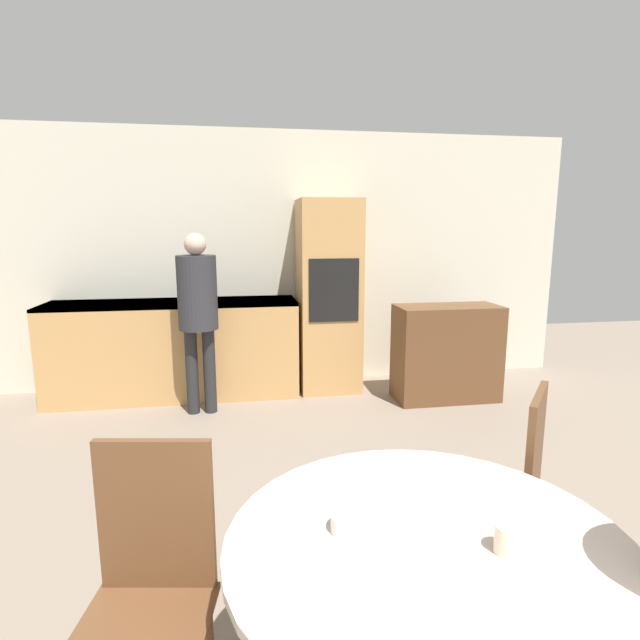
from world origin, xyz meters
The scene contains 10 objects.
wall_back centered at (0.00, 5.57, 1.30)m, with size 6.20×0.05×2.60m.
kitchen_counter centered at (-1.07, 5.23, 0.48)m, with size 2.35×0.60×0.94m.
oven_unit centered at (0.45, 5.23, 0.95)m, with size 0.60×0.59×1.91m.
sideboard centered at (1.50, 4.71, 0.46)m, with size 0.98×0.45×0.91m.
dining_table centered at (0.07, 1.58, 0.51)m, with size 1.19×1.19×0.75m.
chair_far_left centered at (-0.76, 1.82, 0.54)m, with size 0.46×0.46×0.97m.
chair_far_right centered at (0.68, 2.18, 0.54)m, with size 0.56×0.56×0.97m.
person_standing centered at (-0.80, 4.72, 0.98)m, with size 0.34×0.34×1.59m.
cup centered at (0.26, 1.49, 0.79)m, with size 0.07×0.07×0.08m.
bowl_near centered at (-0.14, 1.66, 0.77)m, with size 0.13×0.13×0.05m.
Camera 1 is at (-0.46, 0.35, 1.64)m, focal length 28.00 mm.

